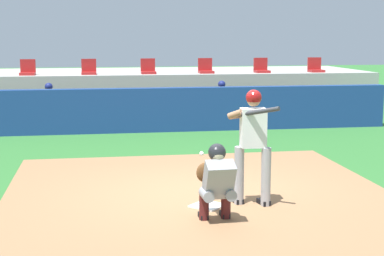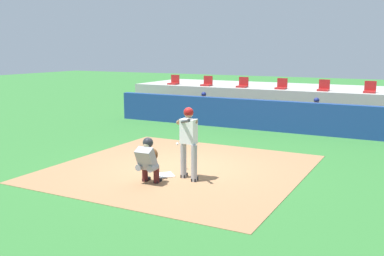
{
  "view_description": "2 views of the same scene",
  "coord_description": "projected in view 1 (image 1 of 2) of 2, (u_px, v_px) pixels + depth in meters",
  "views": [
    {
      "loc": [
        -1.65,
        -9.45,
        2.62
      ],
      "look_at": [
        0.0,
        0.7,
        1.0
      ],
      "focal_mm": 55.43,
      "sensor_mm": 36.0,
      "label": 1
    },
    {
      "loc": [
        5.63,
        -10.06,
        3.19
      ],
      "look_at": [
        0.0,
        0.7,
        1.0
      ],
      "focal_mm": 41.27,
      "sensor_mm": 36.0,
      "label": 2
    }
  ],
  "objects": [
    {
      "name": "home_plate",
      "position": [
        208.0,
        206.0,
        9.1
      ],
      "size": [
        0.62,
        0.62,
        0.02
      ],
      "primitive_type": "cube",
      "rotation": [
        0.0,
        0.0,
        0.79
      ],
      "color": "white",
      "rests_on": "dirt_infield"
    },
    {
      "name": "dugout_wall",
      "position": [
        158.0,
        110.0,
        16.13
      ],
      "size": [
        13.0,
        0.3,
        1.2
      ],
      "primitive_type": "cube",
      "color": "navy",
      "rests_on": "ground"
    },
    {
      "name": "stadium_seat_3",
      "position": [
        148.0,
        69.0,
        18.79
      ],
      "size": [
        0.46,
        0.46,
        0.48
      ],
      "color": "#A51E1E",
      "rests_on": "stands_platform"
    },
    {
      "name": "stands_platform",
      "position": [
        145.0,
        91.0,
        20.4
      ],
      "size": [
        15.0,
        4.4,
        1.4
      ],
      "primitive_type": "cube",
      "color": "#9E9E99",
      "rests_on": "ground"
    },
    {
      "name": "stadium_seat_2",
      "position": [
        89.0,
        70.0,
        18.5
      ],
      "size": [
        0.46,
        0.46,
        0.48
      ],
      "color": "#A51E1E",
      "rests_on": "stands_platform"
    },
    {
      "name": "stadium_seat_6",
      "position": [
        315.0,
        68.0,
        19.67
      ],
      "size": [
        0.46,
        0.46,
        0.48
      ],
      "color": "#A51E1E",
      "rests_on": "stands_platform"
    },
    {
      "name": "stadium_seat_5",
      "position": [
        261.0,
        68.0,
        19.38
      ],
      "size": [
        0.46,
        0.46,
        0.48
      ],
      "color": "#A51E1E",
      "rests_on": "stands_platform"
    },
    {
      "name": "stadium_seat_4",
      "position": [
        206.0,
        69.0,
        19.08
      ],
      "size": [
        0.46,
        0.46,
        0.48
      ],
      "color": "#A51E1E",
      "rests_on": "stands_platform"
    },
    {
      "name": "batter_at_plate",
      "position": [
        252.0,
        140.0,
        9.04
      ],
      "size": [
        0.68,
        0.77,
        1.8
      ],
      "color": "#99999E",
      "rests_on": "ground"
    },
    {
      "name": "stadium_seat_1",
      "position": [
        28.0,
        71.0,
        18.2
      ],
      "size": [
        0.46,
        0.46,
        0.48
      ],
      "color": "#A51E1E",
      "rests_on": "stands_platform"
    },
    {
      "name": "dugout_player_0",
      "position": [
        49.0,
        106.0,
        16.47
      ],
      "size": [
        0.49,
        0.7,
        1.3
      ],
      "color": "#939399",
      "rests_on": "ground"
    },
    {
      "name": "ground_plane",
      "position": [
        199.0,
        194.0,
        9.88
      ],
      "size": [
        80.0,
        80.0,
        0.0
      ],
      "primitive_type": "plane",
      "color": "#2D6B2D"
    },
    {
      "name": "dirt_infield",
      "position": [
        199.0,
        193.0,
        9.88
      ],
      "size": [
        6.4,
        6.4,
        0.01
      ],
      "primitive_type": "cube",
      "color": "#936B47",
      "rests_on": "ground"
    },
    {
      "name": "dugout_bench",
      "position": [
        154.0,
        118.0,
        17.16
      ],
      "size": [
        11.8,
        0.44,
        0.45
      ],
      "primitive_type": "cube",
      "color": "olive",
      "rests_on": "ground"
    },
    {
      "name": "catcher_crouched",
      "position": [
        216.0,
        180.0,
        8.31
      ],
      "size": [
        0.49,
        1.73,
        1.13
      ],
      "color": "gray",
      "rests_on": "ground"
    },
    {
      "name": "dugout_player_1",
      "position": [
        222.0,
        102.0,
        17.25
      ],
      "size": [
        0.49,
        0.7,
        1.3
      ],
      "color": "#939399",
      "rests_on": "ground"
    }
  ]
}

